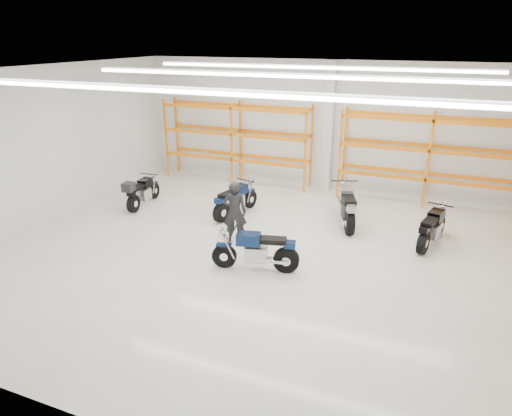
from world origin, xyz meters
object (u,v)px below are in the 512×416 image
at_px(motorcycle_back_b, 234,201).
at_px(standing_man, 235,212).
at_px(motorcycle_back_c, 346,207).
at_px(structural_column, 329,127).
at_px(motorcycle_back_d, 432,229).
at_px(motorcycle_main, 259,252).
at_px(motorcycle_back_a, 141,192).

xyz_separation_m(motorcycle_back_b, standing_man, (0.82, -1.76, 0.39)).
distance_m(motorcycle_back_c, structural_column, 3.76).
height_order(motorcycle_back_d, structural_column, structural_column).
bearing_deg(motorcycle_back_b, motorcycle_back_d, 0.05).
bearing_deg(motorcycle_back_c, motorcycle_back_d, -14.09).
relative_size(motorcycle_back_d, structural_column, 0.45).
xyz_separation_m(motorcycle_main, standing_man, (-1.18, 1.22, 0.38)).
relative_size(motorcycle_back_b, motorcycle_back_c, 0.90).
height_order(standing_man, structural_column, structural_column).
height_order(motorcycle_back_b, motorcycle_back_d, motorcycle_back_b).
height_order(motorcycle_back_c, standing_man, standing_man).
bearing_deg(motorcycle_back_b, structural_column, 61.59).
height_order(motorcycle_back_a, structural_column, structural_column).
distance_m(motorcycle_back_d, structural_column, 5.54).
distance_m(motorcycle_back_a, structural_column, 6.78).
height_order(motorcycle_back_a, motorcycle_back_d, motorcycle_back_a).
bearing_deg(motorcycle_back_a, motorcycle_back_b, 7.60).
distance_m(motorcycle_back_a, motorcycle_back_c, 6.55).
xyz_separation_m(motorcycle_back_a, structural_column, (5.11, 4.09, 1.76)).
distance_m(motorcycle_back_a, motorcycle_back_d, 8.87).
bearing_deg(motorcycle_main, motorcycle_back_d, 38.63).
distance_m(motorcycle_back_a, standing_man, 4.19).
xyz_separation_m(motorcycle_back_d, structural_column, (-3.75, 3.66, 1.78)).
xyz_separation_m(motorcycle_back_b, structural_column, (1.98, 3.67, 1.77)).
xyz_separation_m(motorcycle_main, structural_column, (-0.02, 6.65, 1.77)).
xyz_separation_m(motorcycle_back_a, motorcycle_back_b, (3.13, 0.42, -0.02)).
xyz_separation_m(motorcycle_back_a, standing_man, (3.95, -1.34, 0.37)).
height_order(motorcycle_main, structural_column, structural_column).
xyz_separation_m(motorcycle_main, motorcycle_back_d, (3.73, 2.98, -0.01)).
bearing_deg(motorcycle_back_b, motorcycle_back_a, -172.40).
distance_m(motorcycle_main, motorcycle_back_a, 5.73).
relative_size(motorcycle_back_c, standing_man, 1.31).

